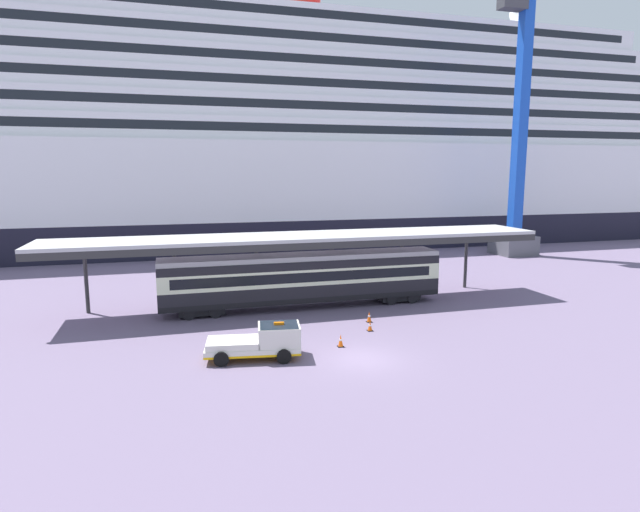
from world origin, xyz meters
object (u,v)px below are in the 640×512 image
(cruise_ship, at_px, (290,147))
(dockside_crane, at_px, (523,134))
(traffic_cone_far, at_px, (369,317))
(train_carriage, at_px, (304,278))
(traffic_cone_near, at_px, (370,326))
(service_truck, at_px, (262,341))
(traffic_cone_mid, at_px, (341,341))

(cruise_ship, distance_m, dockside_crane, 32.54)
(cruise_ship, bearing_deg, traffic_cone_far, -96.09)
(cruise_ship, height_order, train_carriage, cruise_ship)
(cruise_ship, height_order, traffic_cone_near, cruise_ship)
(service_truck, bearing_deg, dockside_crane, 37.07)
(service_truck, relative_size, traffic_cone_near, 8.36)
(dockside_crane, bearing_deg, train_carriage, -150.81)
(service_truck, height_order, dockside_crane, dockside_crane)
(service_truck, distance_m, dockside_crane, 48.09)
(traffic_cone_mid, distance_m, dockside_crane, 44.39)
(service_truck, bearing_deg, train_carriage, 63.86)
(traffic_cone_near, relative_size, dockside_crane, 0.01)
(traffic_cone_near, distance_m, traffic_cone_mid, 3.71)
(service_truck, height_order, traffic_cone_mid, service_truck)
(cruise_ship, distance_m, traffic_cone_far, 47.36)
(service_truck, xyz_separation_m, traffic_cone_mid, (4.76, 0.59, -0.62))
(cruise_ship, distance_m, traffic_cone_near, 49.25)
(traffic_cone_mid, distance_m, traffic_cone_far, 5.55)
(traffic_cone_near, height_order, dockside_crane, dockside_crane)
(train_carriage, height_order, dockside_crane, dockside_crane)
(traffic_cone_mid, bearing_deg, traffic_cone_near, 40.86)
(train_carriage, height_order, traffic_cone_far, train_carriage)
(cruise_ship, relative_size, train_carriage, 6.50)
(train_carriage, xyz_separation_m, traffic_cone_mid, (-0.13, -9.38, -1.93))
(train_carriage, bearing_deg, cruise_ship, 78.49)
(traffic_cone_mid, height_order, dockside_crane, dockside_crane)
(train_carriage, xyz_separation_m, traffic_cone_near, (2.67, -6.96, -1.98))
(cruise_ship, distance_m, train_carriage, 42.50)
(train_carriage, relative_size, service_truck, 3.89)
(service_truck, relative_size, traffic_cone_far, 7.18)
(traffic_cone_near, relative_size, traffic_cone_far, 0.86)
(train_carriage, height_order, service_truck, train_carriage)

